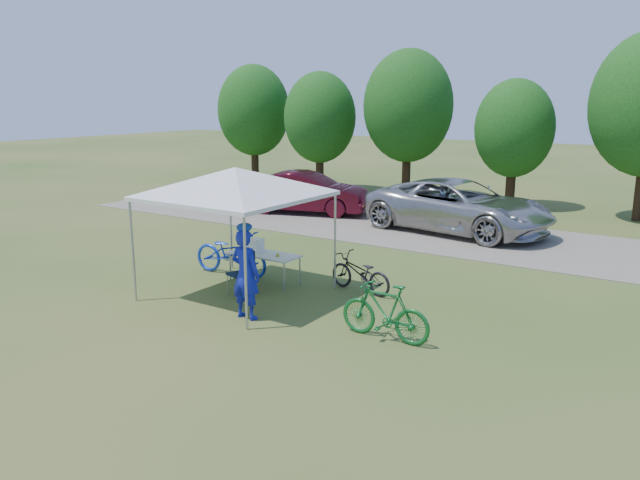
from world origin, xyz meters
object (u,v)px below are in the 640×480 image
(minivan, at_px, (458,206))
(sedan, at_px, (306,193))
(cooler, at_px, (254,245))
(cyclist, at_px, (246,274))
(bike_blue, at_px, (231,253))
(bike_green, at_px, (385,311))
(folding_chair, at_px, (245,268))
(folding_table, at_px, (264,255))
(bike_dark, at_px, (360,273))

(minivan, height_order, sedan, minivan)
(cooler, xyz_separation_m, cyclist, (1.48, -2.04, 0.04))
(bike_blue, height_order, bike_green, bike_blue)
(cyclist, xyz_separation_m, sedan, (-5.33, 9.68, -0.11))
(folding_chair, bearing_deg, minivan, 97.25)
(folding_table, relative_size, cooler, 3.85)
(bike_blue, relative_size, bike_green, 1.19)
(bike_green, bearing_deg, cooler, -109.98)
(folding_chair, bearing_deg, cyclist, -31.58)
(cooler, distance_m, bike_dark, 2.57)
(folding_table, xyz_separation_m, cyclist, (1.18, -2.04, 0.24))
(folding_table, xyz_separation_m, folding_chair, (0.16, -0.87, -0.07))
(cyclist, height_order, minivan, cyclist)
(bike_blue, height_order, sedan, sedan)
(cooler, bearing_deg, bike_green, -20.18)
(bike_dark, relative_size, sedan, 0.36)
(bike_green, distance_m, minivan, 9.40)
(folding_table, height_order, sedan, sedan)
(folding_table, relative_size, bike_green, 0.97)
(bike_dark, bearing_deg, bike_green, 48.81)
(folding_table, bearing_deg, folding_chair, -79.78)
(folding_table, bearing_deg, bike_green, -21.60)
(bike_green, xyz_separation_m, bike_dark, (-1.72, 2.12, -0.09))
(folding_table, relative_size, bike_dark, 1.03)
(cyclist, relative_size, bike_dark, 1.09)
(bike_green, bearing_deg, folding_table, -111.40)
(bike_green, relative_size, bike_dark, 1.06)
(cooler, relative_size, sedan, 0.09)
(folding_table, xyz_separation_m, sedan, (-4.14, 7.63, 0.13))
(bike_blue, relative_size, sedan, 0.45)
(bike_dark, bearing_deg, folding_table, -65.15)
(bike_blue, bearing_deg, sedan, 17.95)
(cooler, relative_size, bike_green, 0.25)
(bike_green, bearing_deg, bike_dark, -140.72)
(folding_chair, height_order, cooler, cooler)
(folding_chair, distance_m, bike_blue, 1.51)
(folding_chair, distance_m, bike_green, 3.79)
(folding_table, distance_m, bike_dark, 2.25)
(folding_table, height_order, cyclist, cyclist)
(cyclist, distance_m, bike_green, 2.77)
(folding_chair, xyz_separation_m, bike_dark, (2.01, 1.45, -0.15))
(bike_dark, bearing_deg, folding_chair, -44.32)
(cyclist, height_order, bike_blue, cyclist)
(folding_table, distance_m, sedan, 8.69)
(bike_dark, distance_m, sedan, 9.46)
(bike_green, xyz_separation_m, minivan, (-2.24, 9.13, 0.32))
(bike_dark, xyz_separation_m, minivan, (-0.52, 7.00, 0.41))
(folding_chair, bearing_deg, bike_dark, 53.17)
(cooler, bearing_deg, folding_table, 0.00)
(cyclist, bearing_deg, bike_blue, -42.81)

